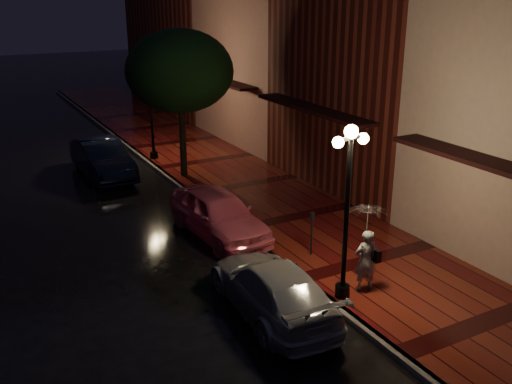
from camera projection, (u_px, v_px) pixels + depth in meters
ground at (238, 233)px, 18.07m from camera, size 120.00×120.00×0.00m
sidewalk at (298, 218)px, 19.07m from camera, size 4.50×60.00×0.15m
curb at (238, 231)px, 18.05m from camera, size 0.25×60.00×0.15m
storefront_mid at (380, 41)px, 21.05m from camera, size 5.00×8.00×11.00m
storefront_far at (272, 50)px, 28.01m from camera, size 5.00×8.00×9.00m
storefront_extra at (193, 28)px, 36.11m from camera, size 5.00×12.00×10.00m
streetlamp_near at (347, 203)px, 13.23m from camera, size 0.96×0.36×4.31m
streetlamp_far at (151, 104)px, 24.81m from camera, size 0.96×0.36×4.31m
street_tree at (180, 74)px, 21.89m from camera, size 4.16×4.16×5.80m
pink_car at (219, 214)px, 17.63m from camera, size 1.99×4.42×1.47m
navy_car at (102, 159)px, 23.35m from camera, size 1.75×4.65×1.52m
silver_car at (272, 288)px, 13.42m from camera, size 2.10×4.57×1.29m
woman_with_umbrella at (367, 235)px, 13.86m from camera, size 0.94×0.96×2.27m
parking_meter at (312, 229)px, 16.02m from camera, size 0.14×0.13×1.28m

